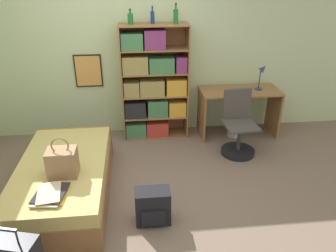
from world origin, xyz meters
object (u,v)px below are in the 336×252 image
object	(u,v)px
bottle_brown	(152,17)
backpack	(153,207)
desk	(239,104)
waste_bin	(235,127)
bottle_green	(130,18)
bottle_clear	(176,16)
bookcase	(152,86)
bed	(65,179)
book_stack_on_bed	(50,195)
desk_chair	(238,134)
handbag	(62,162)
desk_lamp	(262,73)

from	to	relation	value
bottle_brown	backpack	xyz separation A→B (m)	(-0.15, -2.01, -1.61)
desk	waste_bin	xyz separation A→B (m)	(-0.05, -0.06, -0.38)
bottle_green	bottle_clear	distance (m)	0.62
bookcase	waste_bin	bearing A→B (deg)	-6.85
bottle_clear	desk	xyz separation A→B (m)	(0.98, -0.10, -1.30)
bed	book_stack_on_bed	size ratio (longest dim) A/B	4.59
bottle_green	bottle_brown	size ratio (longest dim) A/B	0.88
bookcase	waste_bin	world-z (taller)	bookcase
bookcase	desk_chair	size ratio (longest dim) A/B	1.88
handbag	backpack	distance (m)	1.04
bottle_brown	backpack	bearing A→B (deg)	-94.38
bed	bottle_clear	size ratio (longest dim) A/B	6.77
backpack	waste_bin	bearing A→B (deg)	52.33
bed	desk_chair	xyz separation A→B (m)	(2.28, 0.75, 0.07)
book_stack_on_bed	waste_bin	distance (m)	3.05
bottle_brown	desk_chair	size ratio (longest dim) A/B	0.26
bottle_clear	desk_lamp	distance (m)	1.53
bed	bottle_green	distance (m)	2.27
handbag	backpack	bearing A→B (deg)	-19.01
bed	bookcase	size ratio (longest dim) A/B	1.07
bookcase	backpack	world-z (taller)	bookcase
bookcase	desk	xyz separation A→B (m)	(1.32, -0.10, -0.31)
desk	waste_bin	size ratio (longest dim) A/B	4.33
bed	backpack	bearing A→B (deg)	-29.80
book_stack_on_bed	bottle_clear	size ratio (longest dim) A/B	1.48
book_stack_on_bed	bottle_green	distance (m)	2.56
bed	book_stack_on_bed	distance (m)	0.66
bottle_brown	bottle_clear	world-z (taller)	bottle_clear
bookcase	desk_chair	distance (m)	1.44
bookcase	backpack	xyz separation A→B (m)	(-0.13, -1.97, -0.63)
bookcase	desk_lamp	world-z (taller)	bookcase
book_stack_on_bed	waste_bin	bearing A→B (deg)	38.02
bottle_green	bottle_brown	distance (m)	0.30
backpack	bed	bearing A→B (deg)	150.20
desk_lamp	bed	bearing A→B (deg)	-154.44
handbag	bottle_brown	xyz separation A→B (m)	(1.07, 1.69, 1.21)
bed	desk_lamp	world-z (taller)	desk_lamp
bed	waste_bin	distance (m)	2.70
bed	book_stack_on_bed	world-z (taller)	book_stack_on_bed
bed	desk_lamp	distance (m)	3.15
desk_chair	desk	bearing A→B (deg)	74.03
handbag	book_stack_on_bed	bearing A→B (deg)	-101.05
desk_lamp	backpack	world-z (taller)	desk_lamp
bottle_green	handbag	bearing A→B (deg)	-114.74
bed	handbag	xyz separation A→B (m)	(0.07, -0.25, 0.37)
bottle_clear	desk_lamp	size ratio (longest dim) A/B	0.68
desk_chair	desk_lamp	bearing A→B (deg)	50.06
bed	bookcase	distance (m)	1.89
bottle_clear	bed	bearing A→B (deg)	-135.93
bed	bottle_brown	size ratio (longest dim) A/B	7.86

